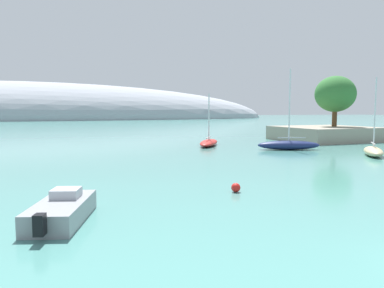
% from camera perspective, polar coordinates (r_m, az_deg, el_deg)
% --- Properties ---
extents(shore_outcrop, '(13.20, 12.42, 2.12)m').
position_cam_1_polar(shore_outcrop, '(60.64, 19.76, 1.52)').
color(shore_outcrop, gray).
rests_on(shore_outcrop, ground).
extents(tree_clump_shore, '(6.13, 6.13, 7.78)m').
position_cam_1_polar(tree_clump_shore, '(61.52, 21.19, 7.17)').
color(tree_clump_shore, brown).
rests_on(tree_clump_shore, shore_outcrop).
extents(distant_ridge, '(278.69, 71.27, 37.87)m').
position_cam_1_polar(distant_ridge, '(204.79, -25.62, 3.41)').
color(distant_ridge, '#999EA8').
rests_on(distant_ridge, ground).
extents(sailboat_navy_near_shore, '(7.49, 4.44, 9.48)m').
position_cam_1_polar(sailboat_navy_near_shore, '(45.12, 14.66, -0.10)').
color(sailboat_navy_near_shore, navy).
rests_on(sailboat_navy_near_shore, water).
extents(sailboat_red_mid_mooring, '(5.94, 7.78, 6.84)m').
position_cam_1_polar(sailboat_red_mid_mooring, '(48.80, 2.60, 0.26)').
color(sailboat_red_mid_mooring, red).
rests_on(sailboat_red_mid_mooring, water).
extents(sailboat_sand_outer_mooring, '(5.15, 5.72, 7.98)m').
position_cam_1_polar(sailboat_sand_outer_mooring, '(42.26, 26.13, -0.95)').
color(sailboat_sand_outer_mooring, '#C6B284').
rests_on(sailboat_sand_outer_mooring, water).
extents(motorboat_grey_alongside_breakwater, '(3.27, 5.10, 1.25)m').
position_cam_1_polar(motorboat_grey_alongside_breakwater, '(16.71, -19.40, -9.60)').
color(motorboat_grey_alongside_breakwater, gray).
rests_on(motorboat_grey_alongside_breakwater, water).
extents(mooring_buoy_red, '(0.53, 0.53, 0.53)m').
position_cam_1_polar(mooring_buoy_red, '(21.36, 6.76, -6.68)').
color(mooring_buoy_red, red).
rests_on(mooring_buoy_red, water).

